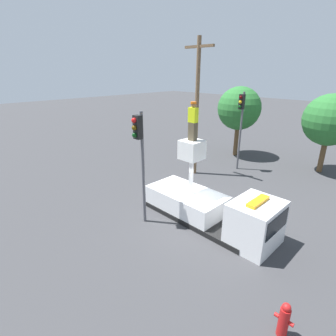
# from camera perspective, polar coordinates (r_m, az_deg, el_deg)

# --- Properties ---
(ground_plane) EXTENTS (120.00, 120.00, 0.00)m
(ground_plane) POSITION_cam_1_polar(r_m,az_deg,el_deg) (13.35, 6.88, -10.75)
(ground_plane) COLOR #38383A
(bucket_truck) EXTENTS (6.64, 2.20, 3.85)m
(bucket_truck) POSITION_cam_1_polar(r_m,az_deg,el_deg) (12.68, 8.99, -8.63)
(bucket_truck) COLOR black
(bucket_truck) RESTS_ON ground
(worker) EXTENTS (0.40, 0.26, 1.75)m
(worker) POSITION_cam_1_polar(r_m,az_deg,el_deg) (12.02, 5.45, 10.05)
(worker) COLOR brown
(worker) RESTS_ON bucket_truck
(traffic_light_pole) EXTENTS (0.34, 0.57, 5.30)m
(traffic_light_pole) POSITION_cam_1_polar(r_m,az_deg,el_deg) (11.47, -6.15, 4.48)
(traffic_light_pole) COLOR #515156
(traffic_light_pole) RESTS_ON ground
(traffic_light_across) EXTENTS (0.34, 0.57, 5.54)m
(traffic_light_across) POSITION_cam_1_polar(r_m,az_deg,el_deg) (19.12, 15.60, 10.82)
(traffic_light_across) COLOR #515156
(traffic_light_across) RESTS_ON ground
(fire_hydrant) EXTENTS (0.52, 0.28, 1.12)m
(fire_hydrant) POSITION_cam_1_polar(r_m,az_deg,el_deg) (8.79, 23.91, -27.98)
(fire_hydrant) COLOR red
(fire_hydrant) RESTS_ON ground
(traffic_cone_rear) EXTENTS (0.44, 0.44, 0.66)m
(traffic_cone_rear) POSITION_cam_1_polar(r_m,az_deg,el_deg) (15.78, -1.98, -4.14)
(traffic_cone_rear) COLOR black
(traffic_cone_rear) RESTS_ON ground
(tree_left_bg) EXTENTS (3.50, 3.50, 5.48)m
(tree_left_bg) POSITION_cam_1_polar(r_m,az_deg,el_deg) (21.07, 31.77, 8.83)
(tree_left_bg) COLOR brown
(tree_left_bg) RESTS_ON ground
(tree_right_bg) EXTENTS (3.49, 3.49, 5.72)m
(tree_right_bg) POSITION_cam_1_polar(r_m,az_deg,el_deg) (22.62, 15.22, 12.36)
(tree_right_bg) COLOR brown
(tree_right_bg) RESTS_ON ground
(utility_pole) EXTENTS (2.20, 0.26, 8.85)m
(utility_pole) POSITION_cam_1_polar(r_m,az_deg,el_deg) (17.65, 6.31, 13.44)
(utility_pole) COLOR brown
(utility_pole) RESTS_ON ground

